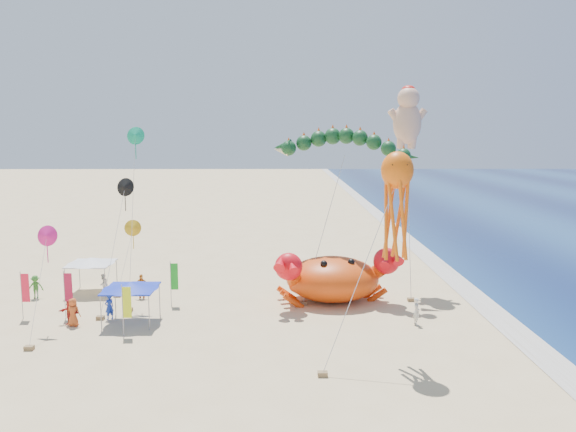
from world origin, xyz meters
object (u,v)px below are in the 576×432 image
object	(u,v)px
canopy_blue	(131,286)
dragon_kite	(343,149)
crab_inflatable	(333,277)
cherub_kite	(408,116)
canopy_white	(91,261)
octopus_kite	(396,198)

from	to	relation	value
canopy_blue	dragon_kite	bearing A→B (deg)	26.78
canopy_blue	crab_inflatable	bearing A→B (deg)	18.94
cherub_kite	canopy_blue	size ratio (longest dim) A/B	4.47
crab_inflatable	canopy_white	distance (m)	18.50
dragon_kite	canopy_white	bearing A→B (deg)	-179.71
octopus_kite	canopy_white	size ratio (longest dim) A/B	3.18
dragon_kite	octopus_kite	bearing A→B (deg)	-83.29
crab_inflatable	canopy_white	world-z (taller)	crab_inflatable
dragon_kite	canopy_blue	world-z (taller)	dragon_kite
crab_inflatable	canopy_white	size ratio (longest dim) A/B	2.60
cherub_kite	canopy_blue	world-z (taller)	cherub_kite
crab_inflatable	cherub_kite	world-z (taller)	cherub_kite
canopy_blue	canopy_white	world-z (taller)	same
dragon_kite	crab_inflatable	bearing A→B (deg)	-108.78
canopy_white	cherub_kite	bearing A→B (deg)	5.11
dragon_kite	octopus_kite	distance (m)	13.11
octopus_kite	canopy_white	bearing A→B (deg)	148.43
crab_inflatable	canopy_white	xyz separation A→B (m)	(-18.32, 2.51, 0.68)
dragon_kite	octopus_kite	world-z (taller)	dragon_kite
cherub_kite	octopus_kite	bearing A→B (deg)	-104.05
dragon_kite	canopy_white	distance (m)	21.01
crab_inflatable	canopy_blue	distance (m)	14.15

